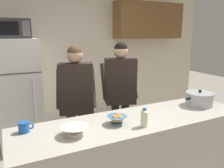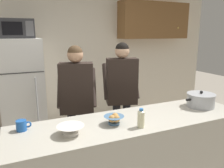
{
  "view_description": "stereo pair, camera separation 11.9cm",
  "coord_description": "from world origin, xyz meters",
  "px_view_note": "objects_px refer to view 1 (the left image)",
  "views": [
    {
      "loc": [
        -1.17,
        -1.78,
        1.76
      ],
      "look_at": [
        0.0,
        0.55,
        1.17
      ],
      "focal_mm": 35.79,
      "sensor_mm": 36.0,
      "label": 1
    },
    {
      "loc": [
        -1.06,
        -1.83,
        1.76
      ],
      "look_at": [
        0.0,
        0.55,
        1.17
      ],
      "focal_mm": 35.79,
      "sensor_mm": 36.0,
      "label": 2
    }
  ],
  "objects_px": {
    "bread_bowl": "(117,119)",
    "person_near_pot": "(76,95)",
    "person_by_sink": "(120,87)",
    "cooking_pot": "(199,99)",
    "refrigerator": "(19,94)",
    "empty_bowl": "(75,130)",
    "bottle_near_edge": "(144,118)",
    "coffee_mug": "(24,127)",
    "microwave": "(12,29)"
  },
  "relations": [
    {
      "from": "coffee_mug",
      "to": "empty_bowl",
      "type": "relative_size",
      "value": 0.56
    },
    {
      "from": "empty_bowl",
      "to": "bottle_near_edge",
      "type": "relative_size",
      "value": 1.3
    },
    {
      "from": "refrigerator",
      "to": "person_near_pot",
      "type": "xyz_separation_m",
      "value": [
        0.59,
        -1.05,
        0.17
      ]
    },
    {
      "from": "coffee_mug",
      "to": "bottle_near_edge",
      "type": "bearing_deg",
      "value": -20.23
    },
    {
      "from": "bread_bowl",
      "to": "person_near_pot",
      "type": "bearing_deg",
      "value": 99.44
    },
    {
      "from": "refrigerator",
      "to": "cooking_pot",
      "type": "relative_size",
      "value": 3.9
    },
    {
      "from": "empty_bowl",
      "to": "microwave",
      "type": "bearing_deg",
      "value": 98.99
    },
    {
      "from": "cooking_pot",
      "to": "person_near_pot",
      "type": "bearing_deg",
      "value": 149.35
    },
    {
      "from": "refrigerator",
      "to": "coffee_mug",
      "type": "xyz_separation_m",
      "value": [
        -0.07,
        -1.67,
        0.12
      ]
    },
    {
      "from": "microwave",
      "to": "coffee_mug",
      "type": "bearing_deg",
      "value": -92.59
    },
    {
      "from": "microwave",
      "to": "bottle_near_edge",
      "type": "xyz_separation_m",
      "value": [
        0.93,
        -2.02,
        -0.82
      ]
    },
    {
      "from": "refrigerator",
      "to": "bottle_near_edge",
      "type": "distance_m",
      "value": 2.25
    },
    {
      "from": "cooking_pot",
      "to": "bottle_near_edge",
      "type": "distance_m",
      "value": 0.98
    },
    {
      "from": "person_near_pot",
      "to": "empty_bowl",
      "type": "height_order",
      "value": "person_near_pot"
    },
    {
      "from": "person_near_pot",
      "to": "cooking_pot",
      "type": "bearing_deg",
      "value": -30.65
    },
    {
      "from": "microwave",
      "to": "person_by_sink",
      "type": "distance_m",
      "value": 1.77
    },
    {
      "from": "bread_bowl",
      "to": "bottle_near_edge",
      "type": "bearing_deg",
      "value": -40.08
    },
    {
      "from": "cooking_pot",
      "to": "bread_bowl",
      "type": "bearing_deg",
      "value": -176.87
    },
    {
      "from": "person_by_sink",
      "to": "empty_bowl",
      "type": "distance_m",
      "value": 1.34
    },
    {
      "from": "coffee_mug",
      "to": "cooking_pot",
      "type": "bearing_deg",
      "value": -4.17
    },
    {
      "from": "bottle_near_edge",
      "to": "coffee_mug",
      "type": "bearing_deg",
      "value": 159.77
    },
    {
      "from": "microwave",
      "to": "coffee_mug",
      "type": "height_order",
      "value": "microwave"
    },
    {
      "from": "person_by_sink",
      "to": "cooking_pot",
      "type": "xyz_separation_m",
      "value": [
        0.62,
        -0.83,
        -0.03
      ]
    },
    {
      "from": "empty_bowl",
      "to": "refrigerator",
      "type": "bearing_deg",
      "value": 98.89
    },
    {
      "from": "coffee_mug",
      "to": "bottle_near_edge",
      "type": "relative_size",
      "value": 0.72
    },
    {
      "from": "cooking_pot",
      "to": "microwave",
      "type": "bearing_deg",
      "value": 136.33
    },
    {
      "from": "person_near_pot",
      "to": "empty_bowl",
      "type": "relative_size",
      "value": 6.9
    },
    {
      "from": "person_near_pot",
      "to": "bread_bowl",
      "type": "distance_m",
      "value": 0.83
    },
    {
      "from": "bread_bowl",
      "to": "microwave",
      "type": "bearing_deg",
      "value": 111.52
    },
    {
      "from": "refrigerator",
      "to": "microwave",
      "type": "bearing_deg",
      "value": -89.93
    },
    {
      "from": "refrigerator",
      "to": "coffee_mug",
      "type": "distance_m",
      "value": 1.68
    },
    {
      "from": "coffee_mug",
      "to": "empty_bowl",
      "type": "height_order",
      "value": "coffee_mug"
    },
    {
      "from": "bread_bowl",
      "to": "empty_bowl",
      "type": "bearing_deg",
      "value": -173.39
    },
    {
      "from": "empty_bowl",
      "to": "bread_bowl",
      "type": "bearing_deg",
      "value": 6.61
    },
    {
      "from": "person_near_pot",
      "to": "bottle_near_edge",
      "type": "relative_size",
      "value": 8.99
    },
    {
      "from": "coffee_mug",
      "to": "person_near_pot",
      "type": "bearing_deg",
      "value": 42.73
    },
    {
      "from": "cooking_pot",
      "to": "bottle_near_edge",
      "type": "relative_size",
      "value": 2.4
    },
    {
      "from": "refrigerator",
      "to": "bottle_near_edge",
      "type": "bearing_deg",
      "value": -65.59
    },
    {
      "from": "microwave",
      "to": "bottle_near_edge",
      "type": "height_order",
      "value": "microwave"
    },
    {
      "from": "microwave",
      "to": "bottle_near_edge",
      "type": "bearing_deg",
      "value": -65.36
    },
    {
      "from": "refrigerator",
      "to": "bread_bowl",
      "type": "relative_size",
      "value": 8.69
    },
    {
      "from": "person_by_sink",
      "to": "coffee_mug",
      "type": "distance_m",
      "value": 1.5
    },
    {
      "from": "person_by_sink",
      "to": "cooking_pot",
      "type": "height_order",
      "value": "person_by_sink"
    },
    {
      "from": "person_near_pot",
      "to": "cooking_pot",
      "type": "xyz_separation_m",
      "value": [
        1.28,
        -0.76,
        -0.01
      ]
    },
    {
      "from": "person_near_pot",
      "to": "person_by_sink",
      "type": "height_order",
      "value": "person_by_sink"
    },
    {
      "from": "refrigerator",
      "to": "bottle_near_edge",
      "type": "xyz_separation_m",
      "value": [
        0.93,
        -2.04,
        0.16
      ]
    },
    {
      "from": "refrigerator",
      "to": "person_near_pot",
      "type": "height_order",
      "value": "refrigerator"
    },
    {
      "from": "person_near_pot",
      "to": "empty_bowl",
      "type": "distance_m",
      "value": 0.92
    },
    {
      "from": "bottle_near_edge",
      "to": "cooking_pot",
      "type": "bearing_deg",
      "value": 13.4
    },
    {
      "from": "person_near_pot",
      "to": "person_by_sink",
      "type": "distance_m",
      "value": 0.67
    }
  ]
}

